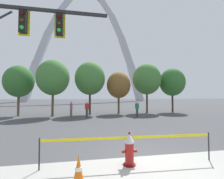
{
  "coord_description": "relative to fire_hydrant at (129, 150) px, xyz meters",
  "views": [
    {
      "loc": [
        -2.2,
        -5.27,
        2.07
      ],
      "look_at": [
        -0.22,
        5.0,
        2.5
      ],
      "focal_mm": 26.41,
      "sensor_mm": 36.0,
      "label": 1
    }
  ],
  "objects": [
    {
      "name": "tree_center_right",
      "position": [
        3.03,
        14.29,
        2.93
      ],
      "size": [
        2.84,
        2.84,
        4.97
      ],
      "color": "brown",
      "rests_on": "ground"
    },
    {
      "name": "monument_arch",
      "position": [
        0.75,
        61.61,
        19.57
      ],
      "size": [
        48.17,
        2.65,
        45.82
      ],
      "color": "#B2B5BC",
      "rests_on": "ground"
    },
    {
      "name": "tree_far_left",
      "position": [
        -7.84,
        14.06,
        3.17
      ],
      "size": [
        3.04,
        3.04,
        5.32
      ],
      "color": "brown",
      "rests_on": "ground"
    },
    {
      "name": "tree_center_left",
      "position": [
        -0.39,
        13.98,
        3.63
      ],
      "size": [
        3.42,
        3.42,
        5.99
      ],
      "color": "#473323",
      "rests_on": "ground"
    },
    {
      "name": "ground_plane",
      "position": [
        0.75,
        0.46,
        -0.47
      ],
      "size": [
        240.0,
        240.0,
        0.0
      ],
      "primitive_type": "plane",
      "color": "#474749"
    },
    {
      "name": "pedestrian_walking_left",
      "position": [
        -0.83,
        11.23,
        0.35
      ],
      "size": [
        0.38,
        0.29,
        1.59
      ],
      "color": "#38383D",
      "rests_on": "ground"
    },
    {
      "name": "tree_right_mid",
      "position": [
        6.77,
        14.68,
        3.77
      ],
      "size": [
        3.54,
        3.54,
        6.19
      ],
      "color": "brown",
      "rests_on": "ground"
    },
    {
      "name": "caution_tape_barrier",
      "position": [
        0.04,
        0.02,
        0.15
      ],
      "size": [
        5.25,
        0.29,
        0.9
      ],
      "color": "#232326",
      "rests_on": "ground"
    },
    {
      "name": "fire_hydrant",
      "position": [
        0.0,
        0.0,
        0.0
      ],
      "size": [
        0.46,
        0.48,
        0.99
      ],
      "color": "#5E0F0D",
      "rests_on": "ground"
    },
    {
      "name": "tree_left_mid",
      "position": [
        -4.25,
        13.03,
        3.54
      ],
      "size": [
        3.35,
        3.35,
        5.86
      ],
      "color": "brown",
      "rests_on": "ground"
    },
    {
      "name": "traffic_cone_by_hydrant",
      "position": [
        -1.48,
        -0.91,
        -0.11
      ],
      "size": [
        0.36,
        0.36,
        0.73
      ],
      "color": "black",
      "rests_on": "ground"
    },
    {
      "name": "pedestrian_standing_center",
      "position": [
        -2.31,
        11.44,
        0.35
      ],
      "size": [
        0.27,
        0.38,
        1.59
      ],
      "color": "brown",
      "rests_on": "ground"
    },
    {
      "name": "tree_far_right",
      "position": [
        10.35,
        14.78,
        3.45
      ],
      "size": [
        3.27,
        3.27,
        5.73
      ],
      "color": "#473323",
      "rests_on": "ground"
    },
    {
      "name": "pedestrian_walking_right",
      "position": [
        4.09,
        10.82,
        0.35
      ],
      "size": [
        0.35,
        0.39,
        1.59
      ],
      "color": "#38383D",
      "rests_on": "ground"
    }
  ]
}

